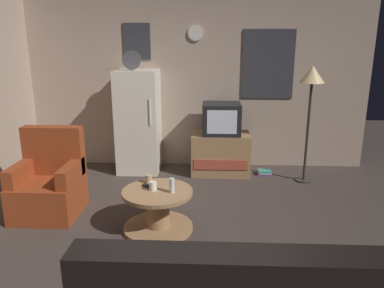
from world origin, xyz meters
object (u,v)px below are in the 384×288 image
Objects in this scene: tv_stand at (220,153)px; wine_glass at (172,185)px; fridge at (139,121)px; standing_lamp at (312,84)px; crt_tv at (221,119)px; mug_ceramic_tan at (149,179)px; mug_ceramic_white at (153,186)px; remote_control at (149,186)px; armchair at (50,184)px; coffee_table at (158,210)px; book_stack at (264,172)px.

tv_stand reaches higher than wine_glass.
fridge reaches higher than standing_lamp.
mug_ceramic_tan is (-0.82, -1.55, -0.35)m from crt_tv.
mug_ceramic_white is at bearing 165.09° from wine_glass.
fridge reaches higher than wine_glass.
armchair is at bearing -162.79° from remote_control.
coffee_table is at bearing -15.31° from armchair.
fridge reaches higher than tv_stand.
mug_ceramic_white is 0.09× the size of armchair.
coffee_table is at bearing -111.57° from crt_tv.
mug_ceramic_white is 0.60× the size of remote_control.
coffee_table is at bearing -128.21° from book_stack.
standing_lamp is (1.17, -0.27, 1.06)m from tv_stand.
standing_lamp reaches higher than remote_control.
fridge reaches higher than crt_tv.
mug_ceramic_white is (-0.74, -1.75, 0.18)m from tv_stand.
fridge reaches higher than remote_control.
mug_ceramic_white is at bearing -112.93° from crt_tv.
armchair is at bearing 164.69° from coffee_table.
armchair reaches higher than tv_stand.
coffee_table is 8.00× the size of mug_ceramic_white.
coffee_table is 1.33m from armchair.
tv_stand is 1.86m from remote_control.
wine_glass is at bearing -106.71° from crt_tv.
fridge is at bearing 176.10° from crt_tv.
fridge is 19.67× the size of mug_ceramic_tan.
standing_lamp is 2.44m from wine_glass.
mug_ceramic_white is at bearing -129.27° from book_stack.
remote_control reaches higher than book_stack.
standing_lamp is at bearing -13.13° from crt_tv.
remote_control is at bearing 127.37° from mug_ceramic_white.
mug_ceramic_white is (-1.90, -1.48, -0.88)m from standing_lamp.
remote_control is (-1.96, -1.40, -0.91)m from standing_lamp.
mug_ceramic_white reaches higher than coffee_table.
standing_lamp reaches higher than tv_stand.
mug_ceramic_white reaches higher than remote_control.
book_stack is (1.34, 1.71, -0.18)m from coffee_table.
wine_glass is at bearing -106.57° from tv_stand.
mug_ceramic_tan is at bearing -134.31° from book_stack.
fridge is 2.48m from standing_lamp.
wine_glass is (0.68, -1.88, -0.25)m from fridge.
tv_stand is 0.53× the size of standing_lamp.
crt_tv is 0.75× the size of coffee_table.
standing_lamp is 2.51m from mug_ceramic_tan.
remote_control is at bearing 153.76° from wine_glass.
crt_tv is at bearing 68.43° from coffee_table.
mug_ceramic_tan is at bearing -147.14° from standing_lamp.
coffee_table is at bearing 163.70° from wine_glass.
armchair is at bearing -144.33° from tv_stand.
wine_glass is (-0.54, -1.80, 0.21)m from tv_stand.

